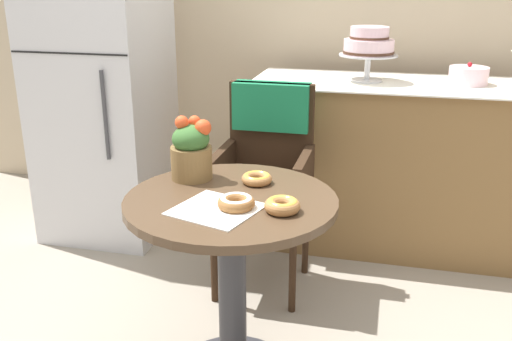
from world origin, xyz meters
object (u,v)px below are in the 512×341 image
Objects in this scene: round_layer_cake at (469,75)px; refrigerator at (102,85)px; donut_front at (282,205)px; flower_vase at (192,150)px; cafe_table at (232,254)px; wicker_chair at (267,154)px; donut_side at (236,202)px; donut_mid at (257,178)px; tiered_cake_stand at (369,45)px.

round_layer_cake is 1.93m from refrigerator.
flower_vase is (-0.38, 0.23, 0.08)m from donut_front.
cafe_table is 0.75× the size of wicker_chair.
cafe_table is 0.25m from donut_side.
donut_mid is 0.91× the size of donut_side.
flower_vase is 1.21× the size of round_layer_cake.
cafe_table is 0.40m from flower_vase.
flower_vase reaches higher than donut_front.
refrigerator reaches higher than tiered_cake_stand.
wicker_chair reaches higher than donut_front.
donut_side is at bearing -119.90° from round_layer_cake.
refrigerator is (-1.24, 1.18, 0.11)m from donut_front.
wicker_chair is 4.94× the size of round_layer_cake.
refrigerator is at bearing 133.67° from cafe_table.
donut_mid is at bearing -105.06° from tiered_cake_stand.
wicker_chair and flower_vase have the same top height.
cafe_table is at bearing -83.55° from wicker_chair.
donut_mid is 0.47× the size of flower_vase.
tiered_cake_stand reaches higher than donut_front.
round_layer_cake reaches higher than donut_front.
round_layer_cake is (0.91, 0.58, 0.30)m from wicker_chair.
donut_mid is 0.37× the size of tiered_cake_stand.
wicker_chair is 4.09× the size of flower_vase.
donut_mid is at bearing 88.00° from donut_side.
round_layer_cake is at bearing 64.60° from donut_front.
refrigerator is at bearing -171.92° from tiered_cake_stand.
flower_vase is 1.59m from round_layer_cake.
refrigerator reaches higher than donut_side.
refrigerator is (-1.91, -0.24, -0.09)m from round_layer_cake.
donut_front is (0.24, -0.83, 0.10)m from wicker_chair.
donut_mid is at bearing 71.69° from cafe_table.
cafe_table is at bearing -108.31° from donut_mid.
refrigerator is at bearing -172.94° from round_layer_cake.
refrigerator is (-1.05, 1.10, 0.34)m from cafe_table.
tiered_cake_stand is 1.55× the size of round_layer_cake.
wicker_chair is 1.08m from refrigerator.
donut_mid is at bearing -124.42° from round_layer_cake.
cafe_table is at bearing -38.59° from flower_vase.
donut_side is (-0.01, -0.24, 0.00)m from donut_mid.
donut_front is 0.49× the size of flower_vase.
wicker_chair is 7.90× the size of donut_side.
flower_vase is at bearing -179.13° from donut_mid.
donut_front is 0.15m from donut_side.
round_layer_cake reaches higher than wicker_chair.
refrigerator is (-0.86, 0.95, 0.02)m from flower_vase.
tiered_cake_stand is (0.17, 1.38, 0.34)m from donut_front.
refrigerator is at bearing 164.08° from wicker_chair.
flower_vase reaches higher than cafe_table.
wicker_chair is 3.18× the size of tiered_cake_stand.
cafe_table is 6.26× the size of donut_front.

